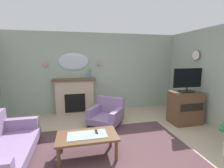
{
  "coord_description": "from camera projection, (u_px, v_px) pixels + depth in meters",
  "views": [
    {
      "loc": [
        -0.63,
        -2.62,
        1.85
      ],
      "look_at": [
        0.33,
        1.62,
        1.12
      ],
      "focal_mm": 25.8,
      "sensor_mm": 36.0,
      "label": 1
    }
  ],
  "objects": [
    {
      "name": "floor",
      "position": [
        114.0,
        161.0,
        2.98
      ],
      "size": [
        6.74,
        6.64,
        0.1
      ],
      "primitive_type": "cube",
      "color": "tan",
      "rests_on": "ground"
    },
    {
      "name": "wall_back",
      "position": [
        95.0,
        73.0,
        5.51
      ],
      "size": [
        6.74,
        0.1,
        2.64
      ],
      "primitive_type": "cube",
      "color": "#93A393",
      "rests_on": "ground"
    },
    {
      "name": "patterned_rug",
      "position": [
        112.0,
        152.0,
        3.16
      ],
      "size": [
        3.2,
        2.4,
        0.01
      ],
      "primitive_type": "cube",
      "color": "#4C3338",
      "rests_on": "ground"
    },
    {
      "name": "fireplace",
      "position": [
        75.0,
        96.0,
        5.27
      ],
      "size": [
        1.36,
        0.36,
        1.16
      ],
      "color": "tan",
      "rests_on": "ground"
    },
    {
      "name": "mantel_vase_centre",
      "position": [
        90.0,
        72.0,
        5.22
      ],
      "size": [
        0.1,
        0.1,
        0.39
      ],
      "color": "#4C7093",
      "rests_on": "fireplace"
    },
    {
      "name": "wall_mirror",
      "position": [
        74.0,
        61.0,
        5.22
      ],
      "size": [
        0.96,
        0.06,
        0.56
      ],
      "primitive_type": "ellipsoid",
      "color": "#B2BCC6"
    },
    {
      "name": "wall_sconce_left",
      "position": [
        46.0,
        63.0,
        4.99
      ],
      "size": [
        0.14,
        0.14,
        0.14
      ],
      "primitive_type": "cone",
      "color": "#D17066"
    },
    {
      "name": "wall_sconce_right",
      "position": [
        100.0,
        63.0,
        5.36
      ],
      "size": [
        0.14,
        0.14,
        0.14
      ],
      "primitive_type": "cone",
      "color": "#D17066"
    },
    {
      "name": "wall_clock",
      "position": [
        196.0,
        55.0,
        4.71
      ],
      "size": [
        0.04,
        0.31,
        0.31
      ],
      "color": "silver"
    },
    {
      "name": "coffee_table",
      "position": [
        87.0,
        138.0,
        2.95
      ],
      "size": [
        1.1,
        0.6,
        0.45
      ],
      "color": "brown",
      "rests_on": "ground"
    },
    {
      "name": "tv_remote",
      "position": [
        96.0,
        132.0,
        3.05
      ],
      "size": [
        0.04,
        0.16,
        0.02
      ],
      "primitive_type": "cube",
      "color": "black",
      "rests_on": "coffee_table"
    },
    {
      "name": "armchair_by_coffee_table",
      "position": [
        107.0,
        113.0,
        4.46
      ],
      "size": [
        1.13,
        1.13,
        0.71
      ],
      "color": "gray",
      "rests_on": "ground"
    },
    {
      "name": "tv_cabinet",
      "position": [
        185.0,
        107.0,
        4.51
      ],
      "size": [
        0.8,
        0.57,
        0.9
      ],
      "color": "brown",
      "rests_on": "ground"
    },
    {
      "name": "tv_flatscreen",
      "position": [
        188.0,
        79.0,
        4.36
      ],
      "size": [
        0.84,
        0.24,
        0.65
      ],
      "color": "black",
      "rests_on": "tv_cabinet"
    }
  ]
}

